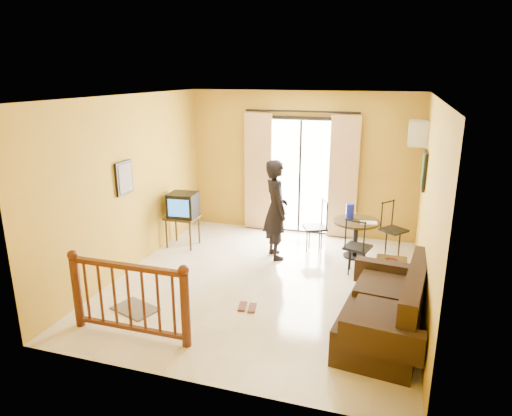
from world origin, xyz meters
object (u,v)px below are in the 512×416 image
(coffee_table, at_px, (391,273))
(sofa, at_px, (389,312))
(dining_table, at_px, (356,228))
(television, at_px, (183,205))
(standing_person, at_px, (276,210))

(coffee_table, distance_m, sofa, 1.40)
(dining_table, bearing_deg, television, -172.30)
(coffee_table, height_order, sofa, sofa)
(television, distance_m, standing_person, 1.75)
(dining_table, xyz_separation_m, standing_person, (-1.33, -0.41, 0.34))
(television, bearing_deg, sofa, -33.06)
(dining_table, height_order, coffee_table, dining_table)
(standing_person, bearing_deg, sofa, -169.08)
(sofa, bearing_deg, television, 157.93)
(coffee_table, bearing_deg, dining_table, 120.65)
(sofa, bearing_deg, standing_person, 140.61)
(standing_person, bearing_deg, dining_table, -105.78)
(dining_table, relative_size, coffee_table, 0.98)
(dining_table, xyz_separation_m, sofa, (0.64, -2.47, -0.19))
(coffee_table, bearing_deg, standing_person, 161.56)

